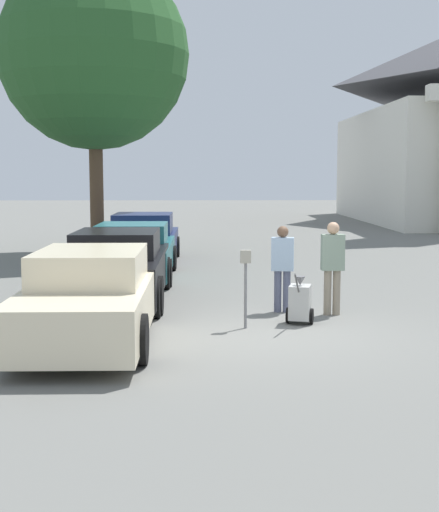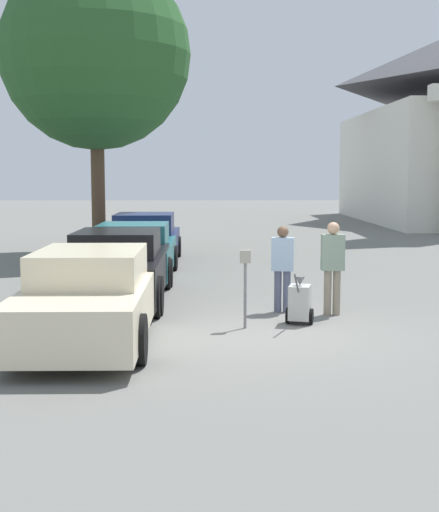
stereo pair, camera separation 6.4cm
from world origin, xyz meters
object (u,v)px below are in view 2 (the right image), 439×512
(parked_car_black, at_px, (118,268))
(parked_car_navy, at_px, (145,240))
(parking_meter, at_px, (245,274))
(person_supervisor, at_px, (333,262))
(equipment_cart, at_px, (300,302))
(parked_car_teal, at_px, (134,253))
(parked_car_cream, at_px, (92,297))
(person_worker, at_px, (283,264))

(parked_car_black, xyz_separation_m, parked_car_navy, (0.00, 6.47, -0.03))
(parking_meter, bearing_deg, person_supervisor, 33.67)
(equipment_cart, bearing_deg, parked_car_teal, 136.28)
(parked_car_black, height_order, parking_meter, parked_car_black)
(person_supervisor, bearing_deg, parked_car_navy, -62.48)
(parking_meter, bearing_deg, parked_car_cream, -163.44)
(parked_car_cream, distance_m, parked_car_navy, 9.88)
(person_supervisor, distance_m, equipment_cart, 1.21)
(parked_car_black, distance_m, parking_meter, 3.65)
(person_worker, bearing_deg, person_supervisor, 170.97)
(parked_car_teal, xyz_separation_m, person_worker, (3.26, -4.49, 0.29))
(parking_meter, bearing_deg, person_worker, 61.04)
(parked_car_black, bearing_deg, person_worker, -21.13)
(parking_meter, relative_size, person_supervisor, 0.77)
(person_supervisor, bearing_deg, person_worker, -18.36)
(parking_meter, bearing_deg, parked_car_navy, 105.16)
(parked_car_cream, relative_size, parked_car_navy, 1.11)
(parked_car_navy, bearing_deg, parked_car_black, -90.19)
(parked_car_cream, xyz_separation_m, equipment_cart, (3.46, 1.09, -0.30))
(parked_car_cream, relative_size, parked_car_teal, 1.13)
(parked_car_navy, bearing_deg, parked_car_cream, -90.19)
(person_worker, relative_size, equipment_cart, 1.64)
(parked_car_black, relative_size, parked_car_navy, 1.04)
(parked_car_cream, height_order, parked_car_navy, parked_car_navy)
(person_supervisor, relative_size, equipment_cart, 1.74)
(parked_car_cream, relative_size, parking_meter, 3.88)
(parked_car_teal, xyz_separation_m, equipment_cart, (3.46, -5.57, -0.26))
(parked_car_teal, distance_m, person_worker, 5.56)
(parked_car_cream, height_order, parked_car_teal, parked_car_cream)
(parked_car_teal, height_order, person_worker, person_worker)
(parked_car_black, relative_size, person_supervisor, 2.80)
(parked_car_black, bearing_deg, parking_meter, -47.39)
(parked_car_black, bearing_deg, equipment_cart, -34.11)
(parked_car_navy, bearing_deg, equipment_cart, -68.73)
(parked_car_black, xyz_separation_m, parked_car_teal, (0.00, 3.24, -0.05))
(parked_car_teal, bearing_deg, person_supervisor, -49.19)
(person_supervisor, bearing_deg, parked_car_black, -20.33)
(parked_car_navy, xyz_separation_m, person_worker, (3.26, -7.72, 0.26))
(parked_car_navy, height_order, person_worker, person_worker)
(parked_car_cream, bearing_deg, person_worker, 33.31)
(parked_car_black, height_order, parked_car_teal, parked_car_black)
(person_worker, relative_size, person_supervisor, 0.95)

